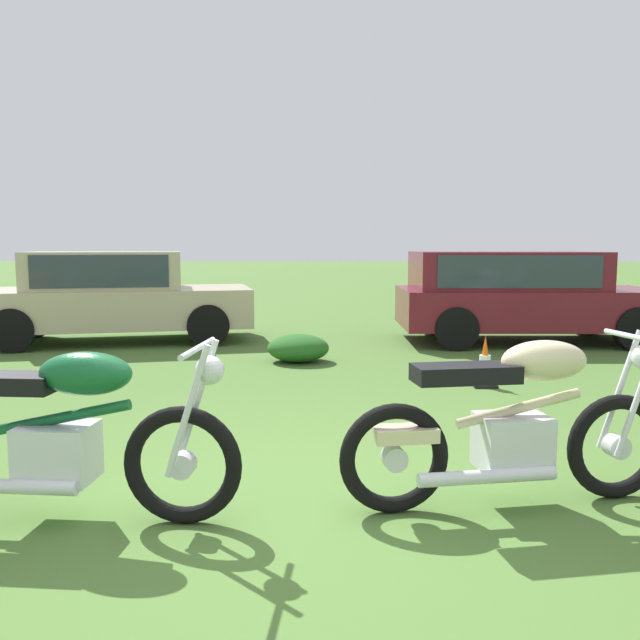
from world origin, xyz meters
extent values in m
plane|color=#476B2D|center=(0.00, 0.00, 0.00)|extent=(120.00, 120.00, 0.00)
torus|color=black|center=(-0.58, -0.24, 0.33)|extent=(0.66, 0.13, 0.66)
cylinder|color=silver|center=(-0.58, -0.24, 0.33)|extent=(0.15, 0.11, 0.14)
cylinder|color=silver|center=(-0.51, -0.15, 0.66)|extent=(0.27, 0.05, 0.72)
cylinder|color=silver|center=(-0.52, -0.33, 0.66)|extent=(0.27, 0.05, 0.72)
cube|color=silver|center=(-1.29, -0.20, 0.38)|extent=(0.42, 0.32, 0.32)
cylinder|color=#14592D|center=(-1.26, -0.20, 0.58)|extent=(0.80, 0.11, 0.23)
ellipsoid|color=#14592D|center=(-1.11, -0.21, 0.83)|extent=(0.53, 0.29, 0.24)
cube|color=black|center=(-1.59, -0.18, 0.77)|extent=(0.61, 0.28, 0.10)
cylinder|color=silver|center=(-0.48, -0.25, 0.98)|extent=(0.07, 0.64, 0.03)
sphere|color=silver|center=(-0.42, -0.25, 0.86)|extent=(0.17, 0.17, 0.16)
cylinder|color=silver|center=(-1.52, -0.34, 0.24)|extent=(0.80, 0.13, 0.08)
torus|color=black|center=(1.96, 0.19, 0.32)|extent=(0.65, 0.21, 0.64)
torus|color=black|center=(0.60, -0.07, 0.32)|extent=(0.65, 0.21, 0.64)
cylinder|color=silver|center=(1.96, 0.19, 0.32)|extent=(0.16, 0.12, 0.14)
cylinder|color=silver|center=(0.60, -0.07, 0.32)|extent=(0.16, 0.12, 0.14)
cylinder|color=silver|center=(2.00, 0.29, 0.65)|extent=(0.27, 0.08, 0.73)
cylinder|color=silver|center=(2.03, 0.11, 0.65)|extent=(0.27, 0.08, 0.73)
cube|color=silver|center=(1.30, 0.07, 0.38)|extent=(0.45, 0.37, 0.32)
cylinder|color=beige|center=(1.33, 0.07, 0.58)|extent=(0.76, 0.20, 0.22)
ellipsoid|color=beige|center=(1.47, 0.10, 0.86)|extent=(0.56, 0.35, 0.24)
cube|color=black|center=(1.00, 0.01, 0.80)|extent=(0.63, 0.35, 0.10)
cube|color=beige|center=(0.65, -0.05, 0.46)|extent=(0.39, 0.24, 0.08)
cylinder|color=silver|center=(2.06, 0.21, 0.98)|extent=(0.15, 0.64, 0.03)
cylinder|color=silver|center=(1.11, -0.13, 0.24)|extent=(0.80, 0.23, 0.08)
cube|color=#BCAD8C|center=(-3.22, 6.59, 0.55)|extent=(4.46, 2.66, 0.60)
cube|color=#BCAD8C|center=(-3.36, 6.55, 1.13)|extent=(2.60, 2.04, 0.60)
cube|color=#2D3842|center=(-3.36, 6.55, 1.15)|extent=(2.27, 1.99, 0.48)
cylinder|color=black|center=(-2.06, 7.69, 0.32)|extent=(0.67, 0.37, 0.64)
cylinder|color=black|center=(-1.68, 6.15, 0.32)|extent=(0.67, 0.37, 0.64)
cylinder|color=black|center=(-4.75, 7.03, 0.32)|extent=(0.67, 0.37, 0.64)
cylinder|color=black|center=(-4.37, 5.49, 0.32)|extent=(0.67, 0.37, 0.64)
cube|color=maroon|center=(3.32, 6.72, 0.55)|extent=(4.05, 1.92, 0.60)
cube|color=maroon|center=(2.92, 6.71, 1.13)|extent=(2.85, 1.72, 0.60)
cube|color=#2D3842|center=(2.92, 6.71, 1.15)|extent=(2.42, 1.74, 0.48)
cylinder|color=black|center=(4.61, 7.61, 0.32)|extent=(0.64, 0.23, 0.64)
cylinder|color=black|center=(4.64, 5.88, 0.32)|extent=(0.64, 0.23, 0.64)
cylinder|color=black|center=(1.99, 7.56, 0.32)|extent=(0.64, 0.23, 0.64)
cylinder|color=black|center=(2.02, 5.83, 0.32)|extent=(0.64, 0.23, 0.64)
cone|color=#EA590F|center=(1.88, 3.35, 0.28)|extent=(0.18, 0.18, 0.56)
cube|color=black|center=(1.88, 3.35, 0.01)|extent=(0.25, 0.25, 0.03)
cylinder|color=white|center=(1.88, 3.35, 0.31)|extent=(0.12, 0.12, 0.07)
ellipsoid|color=#235B1E|center=(-0.23, 4.84, 0.18)|extent=(0.81, 0.75, 0.36)
camera|label=1|loc=(0.26, -3.69, 1.52)|focal=36.80mm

